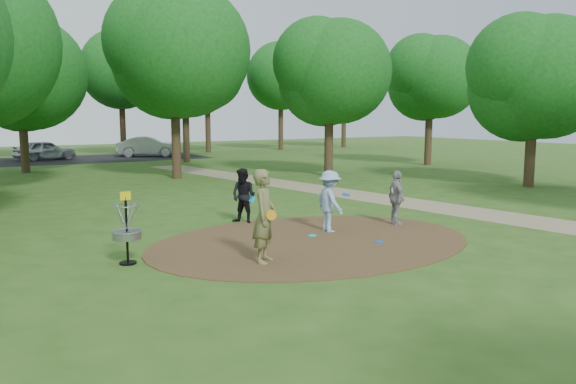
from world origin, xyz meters
TOP-DOWN VIEW (x-y plane):
  - ground at (0.00, 0.00)m, footprint 100.00×100.00m
  - dirt_clearing at (0.00, 0.00)m, footprint 8.40×8.40m
  - footpath at (6.50, 2.00)m, footprint 7.55×39.89m
  - parking_lot at (2.00, 30.00)m, footprint 14.00×8.00m
  - player_observer_with_disc at (-1.98, -1.10)m, footprint 0.85×0.86m
  - player_throwing_with_disc at (1.03, 0.75)m, footprint 1.03×1.10m
  - player_walking_with_disc at (-0.37, 3.05)m, footprint 0.92×0.97m
  - player_waiting_with_disc at (3.19, 0.53)m, footprint 0.65×0.99m
  - disc_ground_cyan at (0.31, 0.50)m, footprint 0.22×0.22m
  - disc_ground_blue at (1.29, -0.97)m, footprint 0.22×0.22m
  - car_left at (-1.79, 30.58)m, footprint 4.27×2.52m
  - car_right at (5.30, 30.01)m, footprint 4.76×3.20m
  - disc_golf_basket at (-4.50, 0.30)m, footprint 0.63×0.63m
  - tree_ring at (1.06, 10.01)m, footprint 37.03×45.42m

SIDE VIEW (x-z plane):
  - ground at x=0.00m, z-range 0.00..0.00m
  - parking_lot at x=2.00m, z-range 0.00..0.01m
  - footpath at x=6.50m, z-range 0.00..0.01m
  - dirt_clearing at x=0.00m, z-range 0.00..0.02m
  - disc_ground_cyan at x=0.31m, z-range 0.02..0.04m
  - disc_ground_blue at x=1.29m, z-range 0.02..0.04m
  - car_left at x=-1.79m, z-range 0.00..1.36m
  - car_right at x=5.30m, z-range 0.00..1.49m
  - player_waiting_with_disc at x=3.19m, z-range 0.00..1.56m
  - player_walking_with_disc at x=-0.37m, z-range 0.00..1.59m
  - player_throwing_with_disc at x=1.03m, z-range 0.00..1.65m
  - disc_golf_basket at x=-4.50m, z-range 0.10..1.64m
  - player_observer_with_disc at x=-1.98m, z-range 0.00..2.00m
  - tree_ring at x=1.06m, z-range 0.72..9.84m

